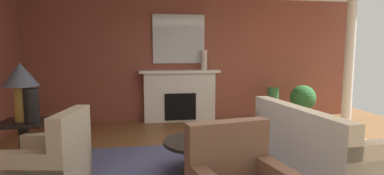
# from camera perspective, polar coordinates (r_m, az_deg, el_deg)

# --- Properties ---
(ground_plane) EXTENTS (9.45, 9.45, 0.00)m
(ground_plane) POSITION_cam_1_polar(r_m,az_deg,el_deg) (4.31, 6.72, -15.05)
(ground_plane) COLOR brown
(wall_fireplace) EXTENTS (7.87, 0.12, 2.92)m
(wall_fireplace) POSITION_cam_1_polar(r_m,az_deg,el_deg) (7.28, -0.34, 5.63)
(wall_fireplace) COLOR brown
(wall_fireplace) RESTS_ON ground_plane
(area_rug) EXTENTS (3.61, 2.59, 0.01)m
(area_rug) POSITION_cam_1_polar(r_m,az_deg,el_deg) (4.24, 1.81, -15.33)
(area_rug) COLOR #4C517A
(area_rug) RESTS_ON ground_plane
(fireplace) EXTENTS (1.80, 0.35, 1.16)m
(fireplace) POSITION_cam_1_polar(r_m,az_deg,el_deg) (7.11, -2.25, -1.74)
(fireplace) COLOR white
(fireplace) RESTS_ON ground_plane
(mantel_mirror) EXTENTS (1.17, 0.04, 1.09)m
(mantel_mirror) POSITION_cam_1_polar(r_m,az_deg,el_deg) (7.16, -2.42, 8.79)
(mantel_mirror) COLOR silver
(sofa) EXTENTS (1.09, 2.17, 0.85)m
(sofa) POSITION_cam_1_polar(r_m,az_deg,el_deg) (4.71, 21.53, -9.78)
(sofa) COLOR beige
(sofa) RESTS_ON ground_plane
(armchair_near_window) EXTENTS (0.93, 0.93, 0.95)m
(armchair_near_window) POSITION_cam_1_polar(r_m,az_deg,el_deg) (3.91, -24.79, -13.16)
(armchair_near_window) COLOR #C1B293
(armchair_near_window) RESTS_ON ground_plane
(coffee_table) EXTENTS (1.00, 1.00, 0.45)m
(coffee_table) POSITION_cam_1_polar(r_m,az_deg,el_deg) (4.12, 1.82, -11.09)
(coffee_table) COLOR black
(coffee_table) RESTS_ON ground_plane
(side_table) EXTENTS (0.56, 0.56, 0.70)m
(side_table) POSITION_cam_1_polar(r_m,az_deg,el_deg) (4.65, -28.12, -9.00)
(side_table) COLOR black
(side_table) RESTS_ON ground_plane
(table_lamp) EXTENTS (0.44, 0.44, 0.75)m
(table_lamp) POSITION_cam_1_polar(r_m,az_deg,el_deg) (4.51, -28.70, 1.16)
(table_lamp) COLOR #B28E38
(table_lamp) RESTS_ON side_table
(vase_on_side_table) EXTENTS (0.18, 0.18, 0.43)m
(vase_on_side_table) POSITION_cam_1_polar(r_m,az_deg,el_deg) (4.39, -27.14, -2.97)
(vase_on_side_table) COLOR black
(vase_on_side_table) RESTS_ON side_table
(vase_tall_corner) EXTENTS (0.25, 0.25, 0.76)m
(vase_tall_corner) POSITION_cam_1_polar(r_m,az_deg,el_deg) (7.41, 14.46, -2.94)
(vase_tall_corner) COLOR #33703D
(vase_tall_corner) RESTS_ON ground_plane
(vase_mantel_right) EXTENTS (0.14, 0.14, 0.45)m
(vase_mantel_right) POSITION_cam_1_polar(r_m,az_deg,el_deg) (7.08, 2.21, 5.00)
(vase_mantel_right) COLOR beige
(vase_mantel_right) RESTS_ON fireplace
(book_red_cover) EXTENTS (0.19, 0.18, 0.04)m
(book_red_cover) POSITION_cam_1_polar(r_m,az_deg,el_deg) (4.00, 2.98, -9.67)
(book_red_cover) COLOR maroon
(book_red_cover) RESTS_ON coffee_table
(book_art_folio) EXTENTS (0.22, 0.21, 0.05)m
(book_art_folio) POSITION_cam_1_polar(r_m,az_deg,el_deg) (3.97, 0.69, -9.14)
(book_art_folio) COLOR maroon
(book_art_folio) RESTS_ON coffee_table
(book_small_novel) EXTENTS (0.22, 0.20, 0.06)m
(book_small_novel) POSITION_cam_1_polar(r_m,az_deg,el_deg) (4.02, 3.11, -8.15)
(book_small_novel) COLOR tan
(book_small_novel) RESTS_ON coffee_table
(potted_plant) EXTENTS (0.56, 0.56, 0.83)m
(potted_plant) POSITION_cam_1_polar(r_m,az_deg,el_deg) (7.44, 19.48, -2.21)
(potted_plant) COLOR #BCB29E
(potted_plant) RESTS_ON ground_plane
(column_white) EXTENTS (0.20, 0.20, 2.92)m
(column_white) POSITION_cam_1_polar(r_m,az_deg,el_deg) (7.50, 26.69, 4.95)
(column_white) COLOR white
(column_white) RESTS_ON ground_plane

